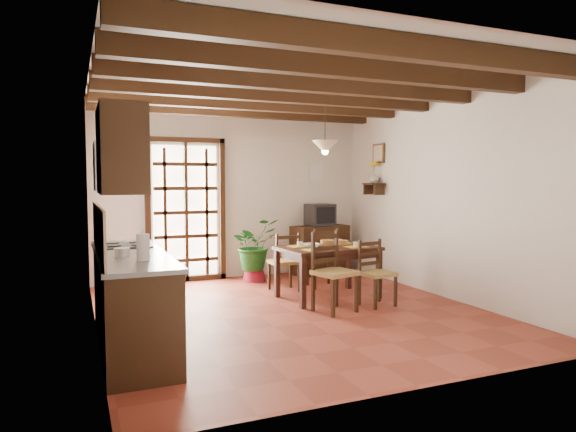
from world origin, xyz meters
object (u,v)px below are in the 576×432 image
crt_tv (320,215)px  potted_plant (254,245)px  chair_near_right (377,285)px  dining_table (328,253)px  sideboard (320,250)px  pendant_lamp (325,146)px  kitchen_counter (131,299)px  chair_far_right (322,268)px  chair_far_left (284,273)px  chair_near_left (334,287)px

crt_tv → potted_plant: 1.35m
chair_near_right → crt_tv: bearing=73.7°
dining_table → potted_plant: (-0.55, 1.51, -0.04)m
sideboard → crt_tv: bearing=-99.6°
sideboard → pendant_lamp: size_ratio=1.15×
dining_table → crt_tv: bearing=62.0°
kitchen_counter → chair_far_right: size_ratio=2.52×
kitchen_counter → dining_table: kitchen_counter is taller
dining_table → chair_far_right: size_ratio=1.53×
potted_plant → chair_far_left: bearing=-79.5°
chair_far_right → pendant_lamp: 1.91m
chair_near_right → kitchen_counter: bearing=-179.0°
sideboard → dining_table: bearing=-122.5°
chair_near_right → sideboard: chair_near_right is taller
dining_table → pendant_lamp: 1.47m
crt_tv → potted_plant: size_ratio=0.21×
chair_far_right → pendant_lamp: (-0.26, -0.59, 1.80)m
kitchen_counter → potted_plant: potted_plant is taller
kitchen_counter → chair_near_right: kitchen_counter is taller
pendant_lamp → potted_plant: bearing=111.2°
chair_near_left → crt_tv: (0.98, 2.38, 0.71)m
chair_near_left → sideboard: (0.98, 2.39, 0.11)m
pendant_lamp → sideboard: bearing=65.8°
chair_near_right → potted_plant: potted_plant is taller
chair_far_left → chair_far_right: (0.65, 0.06, 0.01)m
dining_table → chair_far_right: (0.26, 0.69, -0.33)m
dining_table → chair_far_left: (-0.38, 0.63, -0.35)m
dining_table → chair_far_left: bearing=116.2°
chair_near_left → chair_far_left: (-0.12, 1.32, -0.04)m
dining_table → chair_near_right: chair_near_right is taller
chair_far_left → kitchen_counter: bearing=38.0°
chair_far_left → sideboard: (1.10, 1.07, 0.15)m
chair_near_left → chair_far_right: chair_near_left is taller
chair_near_right → chair_far_right: 1.33m
chair_far_right → sideboard: bearing=-109.3°
sideboard → pendant_lamp: 2.42m
chair_near_left → sideboard: size_ratio=1.00×
kitchen_counter → pendant_lamp: pendant_lamp is taller
potted_plant → chair_near_left: bearing=-82.8°
crt_tv → pendant_lamp: pendant_lamp is taller
kitchen_counter → chair_far_left: size_ratio=2.63×
crt_tv → chair_near_left: bearing=-115.9°
chair_near_right → sideboard: bearing=73.7°
chair_far_left → crt_tv: bearing=-135.3°
chair_far_right → potted_plant: bearing=-40.4°
chair_near_right → sideboard: size_ratio=0.86×
dining_table → chair_near_left: (-0.27, -0.69, -0.31)m
sideboard → potted_plant: bearing=179.0°
chair_near_right → pendant_lamp: size_ratio=0.99×
kitchen_counter → potted_plant: 3.40m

